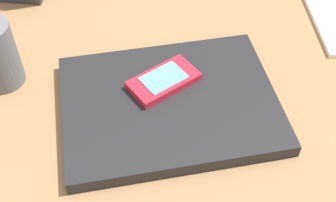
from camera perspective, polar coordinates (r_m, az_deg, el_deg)
name	(u,v)px	position (r cm, az deg, el deg)	size (l,w,h in cm)	color
desk_surface	(170,115)	(67.26, 0.19, -1.79)	(120.00, 80.00, 3.00)	olive
laptop_closed	(168,106)	(65.14, 0.00, -0.57)	(30.14, 22.98, 2.06)	black
cell_phone_on_laptop	(164,81)	(66.25, -0.56, 2.55)	(11.19, 10.06, 1.28)	red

